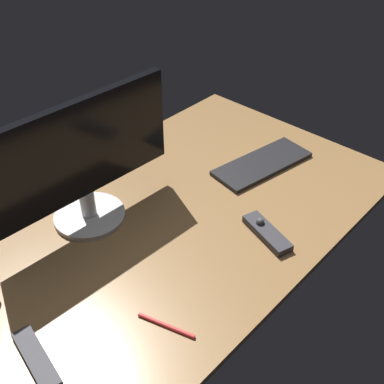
# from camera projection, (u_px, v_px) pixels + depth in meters

# --- Properties ---
(desk) EXTENTS (1.40, 0.84, 0.02)m
(desk) POSITION_uv_depth(u_px,v_px,m) (170.00, 220.00, 1.45)
(desk) COLOR olive
(desk) RESTS_ON ground
(monitor) EXTENTS (0.58, 0.21, 0.38)m
(monitor) POSITION_uv_depth(u_px,v_px,m) (81.00, 162.00, 1.32)
(monitor) COLOR silver
(monitor) RESTS_ON desk
(keyboard) EXTENTS (0.37, 0.19, 0.01)m
(keyboard) POSITION_uv_depth(u_px,v_px,m) (262.00, 164.00, 1.65)
(keyboard) COLOR black
(keyboard) RESTS_ON desk
(media_remote) EXTENTS (0.10, 0.18, 0.04)m
(media_remote) POSITION_uv_depth(u_px,v_px,m) (267.00, 232.00, 1.38)
(media_remote) COLOR #2D2D33
(media_remote) RESTS_ON desk
(tv_remote) EXTENTS (0.08, 0.18, 0.02)m
(tv_remote) POSITION_uv_depth(u_px,v_px,m) (36.00, 359.00, 1.06)
(tv_remote) COLOR #2D2D33
(tv_remote) RESTS_ON desk
(pen) EXTENTS (0.05, 0.14, 0.01)m
(pen) POSITION_uv_depth(u_px,v_px,m) (166.00, 326.00, 1.14)
(pen) COLOR red
(pen) RESTS_ON desk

